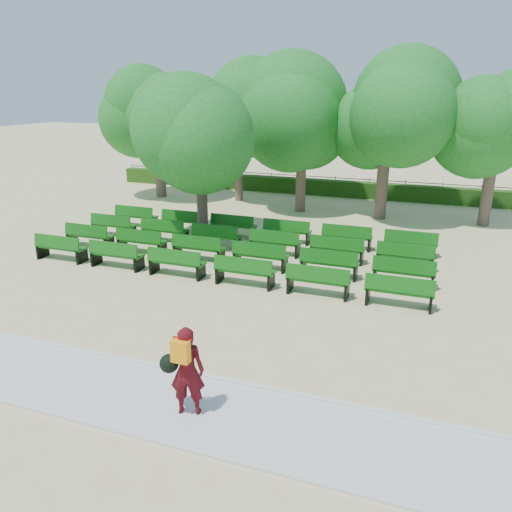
{
  "coord_description": "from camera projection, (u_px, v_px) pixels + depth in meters",
  "views": [
    {
      "loc": [
        6.54,
        -14.86,
        6.12
      ],
      "look_at": [
        1.54,
        -1.0,
        1.1
      ],
      "focal_mm": 35.0,
      "sensor_mm": 36.0,
      "label": 1
    }
  ],
  "objects": [
    {
      "name": "hedge",
      "position": [
        317.0,
        187.0,
        29.63
      ],
      "size": [
        26.0,
        0.7,
        0.9
      ],
      "primitive_type": "cube",
      "color": "#224A13",
      "rests_on": "ground"
    },
    {
      "name": "ground",
      "position": [
        224.0,
        272.0,
        17.31
      ],
      "size": [
        120.0,
        120.0,
        0.0
      ],
      "primitive_type": "plane",
      "color": "#CEBD88"
    },
    {
      "name": "tree_among",
      "position": [
        200.0,
        140.0,
        19.87
      ],
      "size": [
        4.33,
        4.33,
        6.05
      ],
      "color": "brown",
      "rests_on": "ground"
    },
    {
      "name": "paving",
      "position": [
        88.0,
        386.0,
        10.71
      ],
      "size": [
        30.0,
        2.2,
        0.06
      ],
      "primitive_type": "cube",
      "color": "silver",
      "rests_on": "ground"
    },
    {
      "name": "fence",
      "position": [
        318.0,
        193.0,
        30.13
      ],
      "size": [
        26.0,
        0.1,
        1.02
      ],
      "primitive_type": null,
      "color": "black",
      "rests_on": "ground"
    },
    {
      "name": "person",
      "position": [
        185.0,
        369.0,
        9.49
      ],
      "size": [
        0.92,
        0.63,
        1.85
      ],
      "rotation": [
        0.0,
        0.0,
        3.45
      ],
      "color": "#4B0A10",
      "rests_on": "ground"
    },
    {
      "name": "bench_array",
      "position": [
        238.0,
        254.0,
        18.84
      ],
      "size": [
        1.96,
        0.62,
        1.24
      ],
      "rotation": [
        0.0,
        0.0,
        -0.0
      ],
      "color": "#105D11",
      "rests_on": "ground"
    },
    {
      "name": "curb",
      "position": [
        119.0,
        359.0,
        11.73
      ],
      "size": [
        30.0,
        0.12,
        0.1
      ],
      "primitive_type": "cube",
      "color": "silver",
      "rests_on": "ground"
    },
    {
      "name": "tree_line",
      "position": [
        299.0,
        209.0,
        26.21
      ],
      "size": [
        21.8,
        6.8,
        7.04
      ],
      "primitive_type": null,
      "color": "#1F7324",
      "rests_on": "ground"
    }
  ]
}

